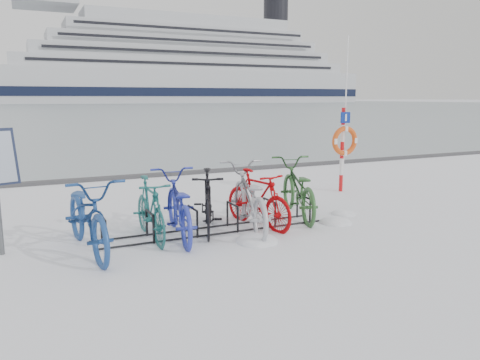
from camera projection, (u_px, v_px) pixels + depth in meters
name	position (u px, v px, depth m)	size (l,w,h in m)	color
ground	(213.00, 231.00, 7.94)	(900.00, 900.00, 0.00)	white
ice_sheet	(31.00, 105.00, 146.44)	(400.00, 298.00, 0.02)	#95A0A8
quay_edge	(136.00, 176.00, 13.20)	(400.00, 0.25, 0.10)	#3F3F42
bike_rack	(213.00, 221.00, 7.91)	(4.00, 0.48, 0.46)	black
lifebuoy_station	(344.00, 141.00, 11.08)	(0.70, 0.22, 3.65)	red
cruise_ferry	(186.00, 70.00, 200.15)	(156.08, 29.40, 51.28)	silver
bike_0	(88.00, 212.00, 6.84)	(0.79, 2.26, 1.19)	navy
bike_1	(150.00, 207.00, 7.47)	(0.48, 1.71, 1.03)	#1A5B59
bike_2	(178.00, 203.00, 7.59)	(0.73, 2.10, 1.10)	#2934AA
bike_3	(208.00, 199.00, 7.93)	(0.50, 1.79, 1.07)	black
bike_4	(248.00, 196.00, 8.01)	(0.77, 2.22, 1.17)	#ACAEB5
bike_5	(258.00, 197.00, 8.22)	(0.49, 1.72, 1.04)	#B20609
bike_6	(297.00, 187.00, 8.90)	(0.75, 2.16, 1.13)	#2C582A
snow_drifts	(286.00, 227.00, 8.21)	(2.90, 2.20, 0.24)	white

